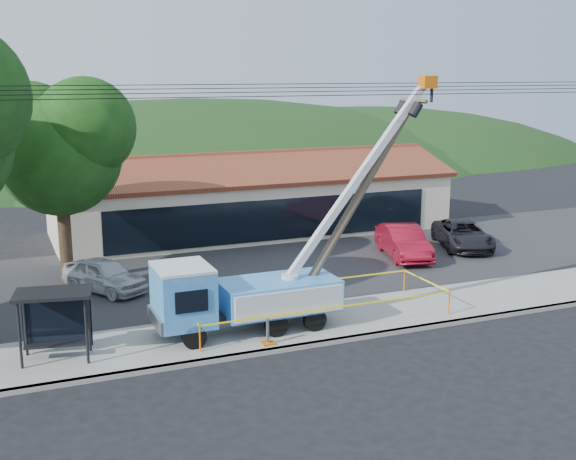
% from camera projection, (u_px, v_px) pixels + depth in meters
% --- Properties ---
extents(ground, '(120.00, 120.00, 0.00)m').
position_uv_depth(ground, '(345.00, 369.00, 22.58)').
color(ground, black).
rests_on(ground, ground).
extents(curb, '(60.00, 0.25, 0.15)m').
position_uv_depth(curb, '(317.00, 344.00, 24.46)').
color(curb, gray).
rests_on(curb, ground).
extents(sidewalk, '(60.00, 4.00, 0.15)m').
position_uv_depth(sidewalk, '(295.00, 326.00, 26.17)').
color(sidewalk, gray).
rests_on(sidewalk, ground).
extents(parking_lot, '(60.00, 12.00, 0.10)m').
position_uv_depth(parking_lot, '(227.00, 271.00, 33.39)').
color(parking_lot, '#28282B').
rests_on(parking_lot, ground).
extents(strip_mall, '(22.50, 8.53, 4.67)m').
position_uv_depth(strip_mall, '(250.00, 199.00, 41.69)').
color(strip_mall, beige).
rests_on(strip_mall, ground).
extents(tree_lot, '(6.30, 5.60, 8.94)m').
position_uv_depth(tree_lot, '(59.00, 142.00, 30.34)').
color(tree_lot, '#332316').
rests_on(tree_lot, ground).
extents(hill_center, '(89.60, 64.00, 32.00)m').
position_uv_depth(hill_center, '(192.00, 160.00, 75.92)').
color(hill_center, '#203E16').
rests_on(hill_center, ground).
extents(hill_east, '(72.80, 52.00, 26.00)m').
position_uv_depth(hill_east, '(360.00, 152.00, 83.42)').
color(hill_east, '#203E16').
rests_on(hill_east, ground).
extents(utility_truck, '(10.58, 3.51, 8.82)m').
position_uv_depth(utility_truck, '(244.00, 292.00, 25.22)').
color(utility_truck, black).
rests_on(utility_truck, ground).
extents(leaning_pole, '(5.76, 1.78, 8.75)m').
position_uv_depth(leaning_pole, '(362.00, 190.00, 26.33)').
color(leaning_pole, brown).
rests_on(leaning_pole, ground).
extents(bus_shelter, '(2.57, 1.86, 2.26)m').
position_uv_depth(bus_shelter, '(55.00, 309.00, 22.77)').
color(bus_shelter, black).
rests_on(bus_shelter, ground).
extents(caution_tape, '(9.74, 3.24, 0.94)m').
position_uv_depth(caution_tape, '(315.00, 300.00, 26.70)').
color(caution_tape, '#DF610C').
rests_on(caution_tape, ground).
extents(car_silver, '(3.52, 4.35, 1.39)m').
position_uv_depth(car_silver, '(106.00, 293.00, 30.28)').
color(car_silver, silver).
rests_on(car_silver, ground).
extents(car_red, '(2.79, 5.06, 1.58)m').
position_uv_depth(car_red, '(403.00, 259.00, 35.77)').
color(car_red, maroon).
rests_on(car_red, ground).
extents(car_dark, '(3.88, 5.52, 1.40)m').
position_uv_depth(car_dark, '(462.00, 249.00, 37.74)').
color(car_dark, black).
rests_on(car_dark, ground).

